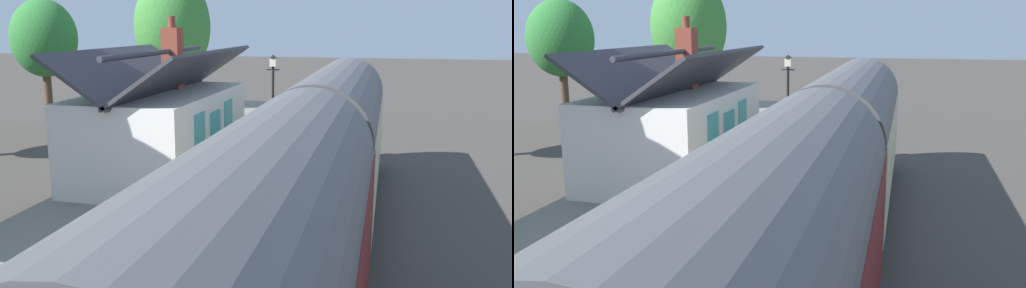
# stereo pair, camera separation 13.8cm
# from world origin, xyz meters

# --- Properties ---
(ground_plane) EXTENTS (160.00, 160.00, 0.00)m
(ground_plane) POSITION_xyz_m (0.00, 0.00, 0.00)
(ground_plane) COLOR #423D38
(platform) EXTENTS (32.00, 5.46, 0.92)m
(platform) POSITION_xyz_m (0.00, 3.73, 0.46)
(platform) COLOR gray
(platform) RESTS_ON ground
(platform_edge_coping) EXTENTS (32.00, 0.36, 0.02)m
(platform_edge_coping) POSITION_xyz_m (0.00, 1.18, 0.93)
(platform_edge_coping) COLOR beige
(platform_edge_coping) RESTS_ON platform
(rail_near) EXTENTS (52.00, 0.08, 0.14)m
(rail_near) POSITION_xyz_m (0.00, -1.62, 0.07)
(rail_near) COLOR gray
(rail_near) RESTS_ON ground
(rail_far) EXTENTS (52.00, 0.08, 0.14)m
(rail_far) POSITION_xyz_m (0.00, -0.18, 0.07)
(rail_far) COLOR gray
(rail_far) RESTS_ON ground
(train) EXTENTS (30.59, 2.73, 4.32)m
(train) POSITION_xyz_m (-10.31, -0.90, 2.22)
(train) COLOR black
(train) RESTS_ON ground
(station_building) EXTENTS (7.23, 3.85, 4.91)m
(station_building) POSITION_xyz_m (-1.39, 4.42, 2.35)
(station_building) COLOR white
(station_building) RESTS_ON platform
(bench_platform_end) EXTENTS (1.41, 0.47, 0.88)m
(bench_platform_end) POSITION_xyz_m (11.01, 2.97, 1.40)
(bench_platform_end) COLOR brown
(bench_platform_end) RESTS_ON platform
(bench_near_building) EXTENTS (1.41, 0.48, 0.88)m
(bench_near_building) POSITION_xyz_m (8.17, 2.96, 1.40)
(bench_near_building) COLOR brown
(bench_near_building) RESTS_ON platform
(planter_under_sign) EXTENTS (0.35, 0.35, 0.60)m
(planter_under_sign) POSITION_xyz_m (5.14, 2.75, 1.21)
(planter_under_sign) COLOR black
(planter_under_sign) RESTS_ON platform
(planter_bench_left) EXTENTS (0.71, 0.71, 1.06)m
(planter_bench_left) POSITION_xyz_m (4.13, 3.99, 1.47)
(planter_bench_left) COLOR black
(planter_bench_left) RESTS_ON platform
(planter_edge_near) EXTENTS (0.83, 0.32, 0.62)m
(planter_edge_near) POSITION_xyz_m (2.65, 1.74, 1.22)
(planter_edge_near) COLOR #9E5138
(planter_edge_near) RESTS_ON platform
(lamp_post_platform) EXTENTS (0.32, 0.50, 3.52)m
(lamp_post_platform) POSITION_xyz_m (3.73, 1.94, 3.39)
(lamp_post_platform) COLOR black
(lamp_post_platform) RESTS_ON platform
(tree_behind_building) EXTENTS (3.26, 3.48, 6.91)m
(tree_behind_building) POSITION_xyz_m (8.47, 15.14, 4.85)
(tree_behind_building) COLOR #4C3828
(tree_behind_building) RESTS_ON ground
(tree_distant) EXTENTS (4.49, 4.21, 8.39)m
(tree_distant) POSITION_xyz_m (12.29, 9.51, 5.47)
(tree_distant) COLOR #4C3828
(tree_distant) RESTS_ON ground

